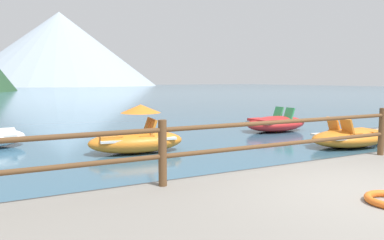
% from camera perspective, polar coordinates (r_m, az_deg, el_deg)
% --- Properties ---
extents(ground_plane, '(200.00, 200.00, 0.00)m').
position_cam_1_polar(ground_plane, '(43.42, -21.47, 3.30)').
color(ground_plane, '#38607A').
extents(dock_railing, '(23.92, 0.12, 0.95)m').
position_cam_1_polar(dock_railing, '(6.47, 15.24, -2.19)').
color(dock_railing, brown).
rests_on(dock_railing, promenade_dock).
extents(pedal_boat_1, '(2.60, 1.38, 1.27)m').
position_cam_1_polar(pedal_boat_1, '(9.71, -8.65, -2.68)').
color(pedal_boat_1, orange).
rests_on(pedal_boat_1, ground).
extents(pedal_boat_4, '(2.68, 1.58, 0.89)m').
position_cam_1_polar(pedal_boat_4, '(14.01, 12.96, -0.50)').
color(pedal_boat_4, red).
rests_on(pedal_boat_4, ground).
extents(pedal_boat_5, '(2.59, 1.50, 0.85)m').
position_cam_1_polar(pedal_boat_5, '(11.39, 23.44, -2.51)').
color(pedal_boat_5, orange).
rests_on(pedal_boat_5, ground).
extents(distant_peak, '(65.31, 65.31, 25.05)m').
position_cam_1_polar(distant_peak, '(135.49, -19.89, 10.37)').
color(distant_peak, '#9EADBC').
rests_on(distant_peak, ground).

